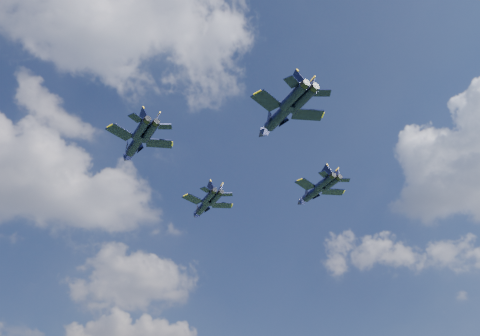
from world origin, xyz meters
The scene contains 4 objects.
jet_lead centered at (4.90, 24.57, 60.63)m, with size 12.18×15.70×3.74m.
jet_left centered at (-14.57, 4.10, 60.43)m, with size 12.88×16.86×3.99m.
jet_right centered at (23.98, 6.77, 58.52)m, with size 11.85×15.46×3.66m.
jet_slot centered at (7.44, -13.60, 60.09)m, with size 13.98×18.24×4.32m.
Camera 1 is at (-24.02, -81.73, 3.56)m, focal length 40.00 mm.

